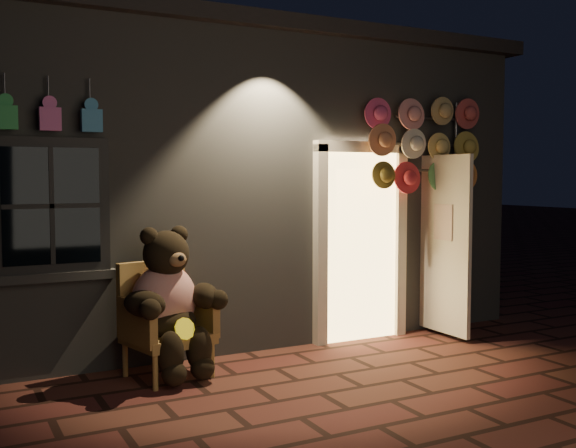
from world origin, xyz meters
TOP-DOWN VIEW (x-y plane):
  - ground at (0.00, 0.00)m, footprint 60.00×60.00m
  - shop_building at (0.00, 3.99)m, footprint 7.30×5.95m
  - wicker_armchair at (-1.00, 1.13)m, footprint 0.83×0.78m
  - teddy_bear at (-0.98, 1.00)m, footprint 0.95×0.83m
  - hat_rack at (2.11, 1.28)m, footprint 1.59×0.22m

SIDE VIEW (x-z plane):
  - ground at x=0.00m, z-range 0.00..0.00m
  - wicker_armchair at x=-1.00m, z-range 0.00..1.03m
  - teddy_bear at x=-0.98m, z-range 0.02..1.36m
  - shop_building at x=0.00m, z-range -0.02..3.49m
  - hat_rack at x=2.11m, z-range 0.80..3.49m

